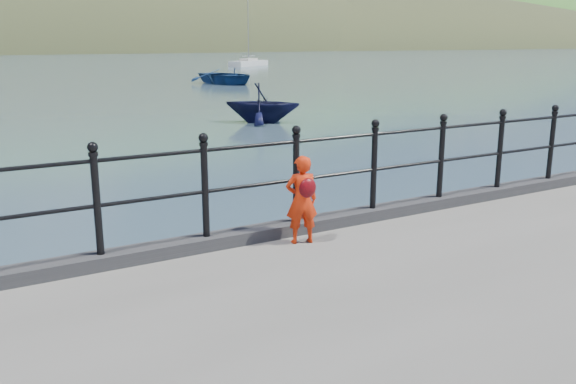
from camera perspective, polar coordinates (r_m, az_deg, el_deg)
ground at (r=7.86m, az=-3.67°, el=-11.13°), size 600.00×600.00×0.00m
kerb at (r=7.34m, az=-3.28°, el=-3.95°), size 60.00×0.30×0.15m
railing at (r=7.15m, az=-3.36°, el=1.77°), size 18.11×0.11×1.20m
far_shore at (r=250.62m, az=-20.73°, el=7.19°), size 830.00×200.00×156.00m
child at (r=7.11m, az=1.31°, el=-0.67°), size 0.44×0.36×1.05m
launch_blue at (r=48.70m, az=-5.73°, el=10.74°), size 5.18×6.53×1.22m
launch_navy at (r=25.46m, az=-2.42°, el=8.33°), size 4.10×4.07×1.64m
sailboat_far at (r=82.82m, az=-3.70°, el=11.92°), size 7.02×5.42×10.01m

